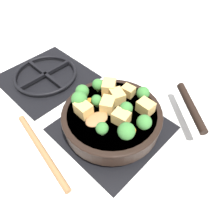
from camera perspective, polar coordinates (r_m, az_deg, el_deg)
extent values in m
plane|color=silver|center=(0.70, 0.00, -4.43)|extent=(2.40, 2.40, 0.00)
cube|color=black|center=(0.70, 0.00, -4.23)|extent=(0.31, 0.31, 0.01)
torus|color=black|center=(0.68, 0.00, -3.42)|extent=(0.24, 0.24, 0.01)
cube|color=black|center=(0.68, 0.00, -3.42)|extent=(0.01, 0.23, 0.01)
cube|color=black|center=(0.68, 0.00, -3.42)|extent=(0.23, 0.01, 0.01)
cube|color=black|center=(0.91, -16.80, 8.66)|extent=(0.31, 0.31, 0.01)
torus|color=black|center=(0.90, -17.02, 9.43)|extent=(0.24, 0.24, 0.01)
cube|color=black|center=(0.90, -17.02, 9.43)|extent=(0.01, 0.23, 0.01)
cube|color=black|center=(0.90, -17.02, 9.43)|extent=(0.23, 0.01, 0.01)
cylinder|color=black|center=(0.66, 0.00, -1.61)|extent=(0.29, 0.29, 0.06)
cylinder|color=#5B3316|center=(0.65, 0.00, -1.38)|extent=(0.26, 0.26, 0.05)
torus|color=black|center=(0.64, 0.00, -0.24)|extent=(0.30, 0.30, 0.01)
cylinder|color=black|center=(0.71, 19.97, 1.27)|extent=(0.14, 0.17, 0.02)
ellipsoid|color=olive|center=(0.61, -4.03, -1.89)|extent=(0.07, 0.06, 0.01)
cylinder|color=olive|center=(0.58, -17.82, -9.48)|extent=(0.05, 0.26, 0.02)
cube|color=tan|center=(0.68, 4.29, 5.52)|extent=(0.03, 0.04, 0.03)
cube|color=tan|center=(0.63, 8.76, 1.29)|extent=(0.04, 0.05, 0.04)
cube|color=tan|center=(0.62, -7.46, 0.73)|extent=(0.04, 0.05, 0.04)
cube|color=tan|center=(0.60, 2.41, -1.45)|extent=(0.04, 0.05, 0.04)
cube|color=tan|center=(0.65, 1.42, 4.11)|extent=(0.05, 0.05, 0.04)
cube|color=tan|center=(0.68, -0.82, 6.54)|extent=(0.06, 0.06, 0.04)
cube|color=tan|center=(0.63, -0.95, 2.02)|extent=(0.06, 0.06, 0.04)
cylinder|color=#709956|center=(0.65, -3.99, 1.96)|extent=(0.01, 0.01, 0.01)
sphere|color=#387533|center=(0.64, -4.07, 3.09)|extent=(0.03, 0.03, 0.03)
cylinder|color=#709956|center=(0.63, 3.63, -0.27)|extent=(0.01, 0.01, 0.01)
sphere|color=#387533|center=(0.61, 3.72, 0.97)|extent=(0.04, 0.04, 0.04)
cylinder|color=#709956|center=(0.70, -3.63, 5.96)|extent=(0.01, 0.01, 0.01)
sphere|color=#387533|center=(0.68, -3.71, 7.17)|extent=(0.04, 0.04, 0.04)
cylinder|color=#709956|center=(0.58, -2.56, -5.38)|extent=(0.01, 0.01, 0.01)
sphere|color=#387533|center=(0.57, -2.62, -4.27)|extent=(0.03, 0.03, 0.03)
cylinder|color=#709956|center=(0.58, 3.67, -6.38)|extent=(0.01, 0.01, 0.01)
sphere|color=#387533|center=(0.56, 3.78, -5.00)|extent=(0.05, 0.05, 0.05)
cylinder|color=#709956|center=(0.67, 7.92, 3.63)|extent=(0.01, 0.01, 0.01)
sphere|color=#387533|center=(0.66, 8.11, 4.91)|extent=(0.04, 0.04, 0.04)
cylinder|color=#709956|center=(0.60, 8.17, -3.93)|extent=(0.01, 0.01, 0.01)
sphere|color=#387533|center=(0.58, 8.40, -2.65)|extent=(0.04, 0.04, 0.04)
cylinder|color=#709956|center=(0.68, -7.60, 4.06)|extent=(0.01, 0.01, 0.01)
sphere|color=#387533|center=(0.66, -7.79, 5.37)|extent=(0.04, 0.04, 0.04)
cylinder|color=#709956|center=(0.65, -8.30, 1.85)|extent=(0.01, 0.01, 0.01)
sphere|color=#387533|center=(0.64, -8.53, 3.31)|extent=(0.05, 0.05, 0.05)
cylinder|color=orange|center=(0.66, -5.71, 2.52)|extent=(0.03, 0.03, 0.01)
cylinder|color=orange|center=(0.66, -2.18, 2.97)|extent=(0.03, 0.03, 0.01)
cylinder|color=orange|center=(0.59, 4.73, -4.87)|extent=(0.03, 0.03, 0.01)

